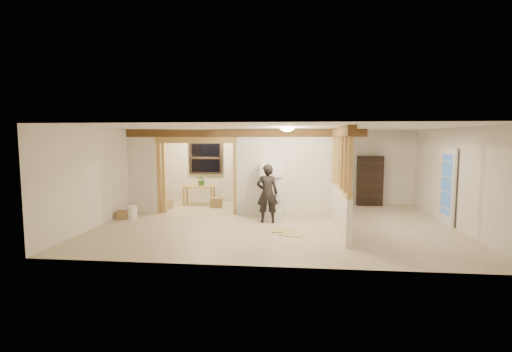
# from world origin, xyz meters

# --- Properties ---
(floor) EXTENTS (9.00, 6.50, 0.01)m
(floor) POSITION_xyz_m (0.00, 0.00, -0.01)
(floor) COLOR #C4B392
(floor) RESTS_ON ground
(ceiling) EXTENTS (9.00, 6.50, 0.01)m
(ceiling) POSITION_xyz_m (0.00, 0.00, 2.50)
(ceiling) COLOR white
(wall_back) EXTENTS (9.00, 0.01, 2.50)m
(wall_back) POSITION_xyz_m (0.00, 3.25, 1.25)
(wall_back) COLOR silver
(wall_back) RESTS_ON floor
(wall_front) EXTENTS (9.00, 0.01, 2.50)m
(wall_front) POSITION_xyz_m (0.00, -3.25, 1.25)
(wall_front) COLOR silver
(wall_front) RESTS_ON floor
(wall_left) EXTENTS (0.01, 6.50, 2.50)m
(wall_left) POSITION_xyz_m (-4.50, 0.00, 1.25)
(wall_left) COLOR silver
(wall_left) RESTS_ON floor
(wall_right) EXTENTS (0.01, 6.50, 2.50)m
(wall_right) POSITION_xyz_m (4.50, 0.00, 1.25)
(wall_right) COLOR silver
(wall_right) RESTS_ON floor
(partition_left_stub) EXTENTS (0.90, 0.12, 2.50)m
(partition_left_stub) POSITION_xyz_m (-4.05, 1.20, 1.25)
(partition_left_stub) COLOR white
(partition_left_stub) RESTS_ON floor
(partition_center) EXTENTS (2.80, 0.12, 2.50)m
(partition_center) POSITION_xyz_m (0.20, 1.20, 1.25)
(partition_center) COLOR white
(partition_center) RESTS_ON floor
(doorway_frame) EXTENTS (2.46, 0.14, 2.20)m
(doorway_frame) POSITION_xyz_m (-2.40, 1.20, 1.10)
(doorway_frame) COLOR tan
(doorway_frame) RESTS_ON floor
(header_beam_back) EXTENTS (7.00, 0.18, 0.22)m
(header_beam_back) POSITION_xyz_m (-1.00, 1.20, 2.38)
(header_beam_back) COLOR brown
(header_beam_back) RESTS_ON ceiling
(header_beam_right) EXTENTS (0.18, 3.30, 0.22)m
(header_beam_right) POSITION_xyz_m (1.60, -0.40, 2.38)
(header_beam_right) COLOR brown
(header_beam_right) RESTS_ON ceiling
(pony_wall) EXTENTS (0.12, 3.20, 1.00)m
(pony_wall) POSITION_xyz_m (1.60, -0.40, 0.50)
(pony_wall) COLOR white
(pony_wall) RESTS_ON floor
(stud_partition) EXTENTS (0.14, 3.20, 1.32)m
(stud_partition) POSITION_xyz_m (1.60, -0.40, 1.66)
(stud_partition) COLOR tan
(stud_partition) RESTS_ON pony_wall
(window_back) EXTENTS (1.12, 0.10, 1.10)m
(window_back) POSITION_xyz_m (-2.60, 3.17, 1.55)
(window_back) COLOR black
(window_back) RESTS_ON wall_back
(french_door) EXTENTS (0.12, 0.86, 2.00)m
(french_door) POSITION_xyz_m (4.42, 0.40, 1.00)
(french_door) COLOR white
(french_door) RESTS_ON floor
(ceiling_dome_main) EXTENTS (0.36, 0.36, 0.16)m
(ceiling_dome_main) POSITION_xyz_m (0.30, -0.50, 2.48)
(ceiling_dome_main) COLOR #FFEABF
(ceiling_dome_main) RESTS_ON ceiling
(ceiling_dome_util) EXTENTS (0.32, 0.32, 0.14)m
(ceiling_dome_util) POSITION_xyz_m (-2.50, 2.30, 2.48)
(ceiling_dome_util) COLOR #FFEABF
(ceiling_dome_util) RESTS_ON ceiling
(hanging_bulb) EXTENTS (0.07, 0.07, 0.07)m
(hanging_bulb) POSITION_xyz_m (-2.00, 1.60, 2.18)
(hanging_bulb) COLOR #FFD88C
(hanging_bulb) RESTS_ON ceiling
(refrigerator) EXTENTS (0.65, 0.63, 1.57)m
(refrigerator) POSITION_xyz_m (-0.13, 0.83, 0.78)
(refrigerator) COLOR white
(refrigerator) RESTS_ON floor
(woman) EXTENTS (0.61, 0.43, 1.56)m
(woman) POSITION_xyz_m (-0.22, 0.16, 0.78)
(woman) COLOR black
(woman) RESTS_ON floor
(work_table) EXTENTS (1.07, 0.62, 0.65)m
(work_table) POSITION_xyz_m (-2.69, 2.56, 0.32)
(work_table) COLOR tan
(work_table) RESTS_ON floor
(potted_plant) EXTENTS (0.43, 0.40, 0.39)m
(potted_plant) POSITION_xyz_m (-2.62, 2.65, 0.84)
(potted_plant) COLOR #377933
(potted_plant) RESTS_ON work_table
(shop_vac) EXTENTS (0.49, 0.49, 0.60)m
(shop_vac) POSITION_xyz_m (-4.18, 2.45, 0.30)
(shop_vac) COLOR #9D190E
(shop_vac) RESTS_ON floor
(bookshelf) EXTENTS (0.83, 0.28, 1.65)m
(bookshelf) POSITION_xyz_m (2.99, 3.04, 0.83)
(bookshelf) COLOR black
(bookshelf) RESTS_ON floor
(bucket) EXTENTS (0.38, 0.38, 0.37)m
(bucket) POSITION_xyz_m (-4.02, 0.28, 0.18)
(bucket) COLOR white
(bucket) RESTS_ON floor
(box_util_a) EXTENTS (0.38, 0.33, 0.30)m
(box_util_a) POSITION_xyz_m (-2.03, 2.18, 0.15)
(box_util_a) COLOR #A27F4E
(box_util_a) RESTS_ON floor
(box_util_b) EXTENTS (0.40, 0.40, 0.29)m
(box_util_b) POSITION_xyz_m (-3.52, 1.69, 0.14)
(box_util_b) COLOR #A27F4E
(box_util_b) RESTS_ON floor
(box_front) EXTENTS (0.29, 0.24, 0.23)m
(box_front) POSITION_xyz_m (-4.26, 0.20, 0.11)
(box_front) COLOR #A27F4E
(box_front) RESTS_ON floor
(floor_panel_near) EXTENTS (0.61, 0.61, 0.02)m
(floor_panel_near) POSITION_xyz_m (0.21, -0.63, 0.01)
(floor_panel_near) COLOR tan
(floor_panel_near) RESTS_ON floor
(floor_panel_far) EXTENTS (0.65, 0.59, 0.02)m
(floor_panel_far) POSITION_xyz_m (0.45, -1.06, 0.01)
(floor_panel_far) COLOR tan
(floor_panel_far) RESTS_ON floor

